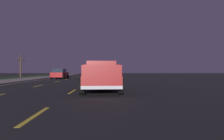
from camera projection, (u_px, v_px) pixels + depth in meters
ground at (78, 80)px, 27.53m from camera, size 144.00×144.00×0.00m
sidewalk_shoulder at (23, 79)px, 27.25m from camera, size 108.00×4.00×0.12m
lane_markings at (60, 79)px, 30.42m from camera, size 108.00×7.04×0.01m
pickup_truck at (101, 76)px, 12.49m from camera, size 5.46×2.36×1.87m
sedan_black at (105, 73)px, 39.64m from camera, size 4.41×2.03×1.54m
sedan_red at (60, 74)px, 30.95m from camera, size 4.44×2.09×1.54m
bare_tree_far at (21, 65)px, 38.06m from camera, size 1.56×1.38×4.32m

